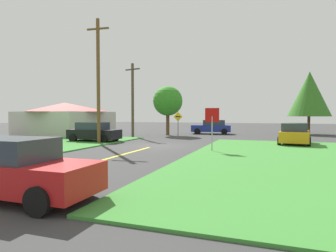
# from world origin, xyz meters

# --- Properties ---
(ground_plane) EXTENTS (120.00, 120.00, 0.00)m
(ground_plane) POSITION_xyz_m (0.00, 0.00, 0.00)
(ground_plane) COLOR #3A3A3A
(grass_verge_right) EXTENTS (12.00, 20.00, 0.08)m
(grass_verge_right) POSITION_xyz_m (9.61, -4.00, 0.04)
(grass_verge_right) COLOR #3D8935
(grass_verge_right) RESTS_ON ground
(grass_verge_left) EXTENTS (12.00, 20.00, 0.08)m
(grass_verge_left) POSITION_xyz_m (-9.61, -4.00, 0.04)
(grass_verge_left) COLOR #3D8935
(grass_verge_left) RESTS_ON ground
(lane_stripe_center) EXTENTS (0.20, 14.00, 0.01)m
(lane_stripe_center) POSITION_xyz_m (0.00, -8.00, 0.01)
(lane_stripe_center) COLOR yellow
(lane_stripe_center) RESTS_ON ground
(stop_sign) EXTENTS (0.83, 0.12, 2.64)m
(stop_sign) POSITION_xyz_m (4.49, -2.00, 1.88)
(stop_sign) COLOR #9EA0A8
(stop_sign) RESTS_ON ground
(car_approaching_junction) EXTENTS (4.70, 2.63, 1.62)m
(car_approaching_junction) POSITION_xyz_m (1.41, 14.24, 0.81)
(car_approaching_junction) COLOR navy
(car_approaching_junction) RESTS_ON ground
(car_behind_on_main_road) EXTENTS (4.43, 1.97, 1.62)m
(car_behind_on_main_road) POSITION_xyz_m (1.35, -13.27, 0.80)
(car_behind_on_main_road) COLOR red
(car_behind_on_main_road) RESTS_ON ground
(parked_car_near_building) EXTENTS (4.19, 2.02, 1.62)m
(parked_car_near_building) POSITION_xyz_m (-5.90, 1.20, 0.80)
(parked_car_near_building) COLOR black
(parked_car_near_building) RESTS_ON ground
(car_on_crossroad) EXTENTS (2.48, 4.00, 1.62)m
(car_on_crossroad) POSITION_xyz_m (9.50, 4.04, 0.80)
(car_on_crossroad) COLOR orange
(car_on_crossroad) RESTS_ON ground
(utility_pole_near) EXTENTS (1.80, 0.27, 9.50)m
(utility_pole_near) POSITION_xyz_m (-4.63, -0.03, 4.90)
(utility_pole_near) COLOR brown
(utility_pole_near) RESTS_ON ground
(utility_pole_mid) EXTENTS (1.78, 0.55, 7.37)m
(utility_pole_mid) POSITION_xyz_m (-5.29, 7.14, 3.83)
(utility_pole_mid) COLOR brown
(utility_pole_mid) RESTS_ON ground
(direction_sign) EXTENTS (0.91, 0.08, 2.50)m
(direction_sign) POSITION_xyz_m (-0.55, 7.32, 1.55)
(direction_sign) COLOR slate
(direction_sign) RESTS_ON ground
(oak_tree_left) EXTENTS (4.59, 4.59, 7.09)m
(oak_tree_left) POSITION_xyz_m (11.94, 16.85, 4.57)
(oak_tree_left) COLOR brown
(oak_tree_left) RESTS_ON ground
(pine_tree_center) EXTENTS (3.21, 3.21, 5.33)m
(pine_tree_center) POSITION_xyz_m (-2.73, 10.51, 3.70)
(pine_tree_center) COLOR brown
(pine_tree_center) RESTS_ON ground
(barn) EXTENTS (9.16, 8.30, 3.59)m
(barn) POSITION_xyz_m (-13.99, 7.61, 1.79)
(barn) COLOR beige
(barn) RESTS_ON ground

